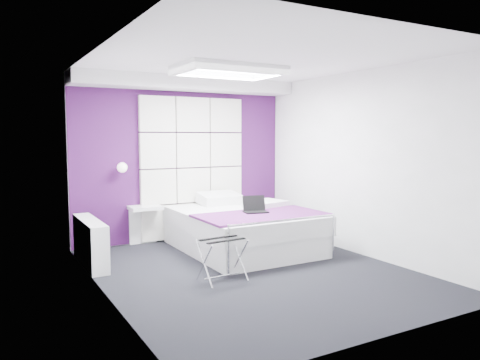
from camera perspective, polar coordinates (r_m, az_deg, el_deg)
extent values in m
plane|color=black|center=(5.96, 1.43, -11.07)|extent=(4.40, 4.40, 0.00)
plane|color=white|center=(5.79, 1.49, 14.45)|extent=(4.40, 4.40, 0.00)
plane|color=silver|center=(7.70, -6.97, 2.46)|extent=(3.60, 0.00, 3.60)
plane|color=silver|center=(5.05, -16.36, 0.76)|extent=(0.00, 4.40, 4.40)
plane|color=silver|center=(6.83, 14.56, 1.96)|extent=(0.00, 4.40, 4.40)
cube|color=#3C0F43|center=(7.69, -6.94, 2.46)|extent=(3.58, 0.02, 2.58)
cube|color=white|center=(7.50, -6.33, 11.57)|extent=(3.58, 0.50, 0.20)
sphere|color=white|center=(7.23, -14.25, 1.51)|extent=(0.15, 0.15, 0.15)
cube|color=white|center=(6.48, -17.79, -7.24)|extent=(0.22, 1.20, 0.60)
cube|color=white|center=(7.02, 0.36, -7.19)|extent=(1.69, 2.11, 0.32)
cube|color=silver|center=(6.96, 0.36, -4.86)|extent=(1.73, 2.15, 0.26)
cube|color=#5B1857|center=(6.49, 2.69, -4.31)|extent=(1.79, 0.95, 0.03)
cube|color=white|center=(7.36, -11.49, -3.32)|extent=(0.48, 0.37, 0.05)
cube|color=black|center=(5.49, -2.18, -7.24)|extent=(0.50, 0.37, 0.01)
cube|color=black|center=(6.61, 1.92, -3.90)|extent=(0.33, 0.23, 0.02)
cube|color=black|center=(6.68, 1.42, -2.77)|extent=(0.33, 0.01, 0.22)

